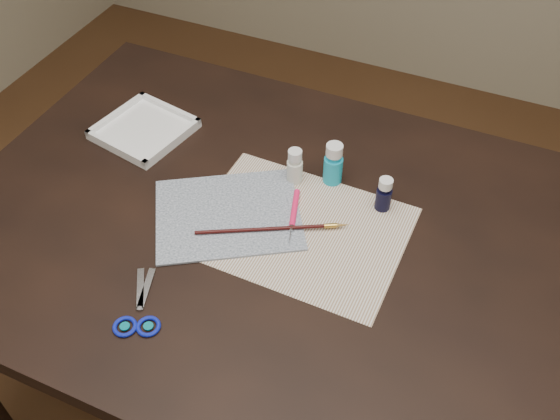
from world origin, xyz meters
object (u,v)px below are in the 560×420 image
at_px(paint_bottle_white, 295,166).
at_px(scissors, 137,302).
at_px(paper, 299,229).
at_px(paint_bottle_navy, 384,194).
at_px(paint_bottle_cyan, 333,164).
at_px(palette_tray, 144,129).
at_px(canvas, 228,214).

relative_size(paint_bottle_white, scissors, 0.50).
distance_m(paper, paint_bottle_navy, 0.18).
relative_size(paint_bottle_cyan, palette_tray, 0.52).
xyz_separation_m(canvas, palette_tray, (-0.29, 0.15, 0.01)).
height_order(canvas, palette_tray, palette_tray).
relative_size(scissors, palette_tray, 0.89).
relative_size(canvas, scissors, 1.74).
distance_m(canvas, paint_bottle_white, 0.17).
height_order(canvas, paint_bottle_white, paint_bottle_white).
bearing_deg(paper, palette_tray, 163.09).
bearing_deg(canvas, paint_bottle_white, 61.08).
height_order(paper, canvas, canvas).
distance_m(paper, scissors, 0.33).
bearing_deg(paper, paint_bottle_navy, 43.15).
bearing_deg(canvas, paint_bottle_cyan, 49.20).
bearing_deg(paper, paint_bottle_cyan, 86.21).
height_order(canvas, paint_bottle_navy, paint_bottle_navy).
distance_m(paint_bottle_white, paint_bottle_navy, 0.19).
bearing_deg(scissors, paint_bottle_cyan, -56.65).
relative_size(paper, canvas, 1.43).
bearing_deg(paint_bottle_navy, scissors, -128.97).
relative_size(paint_bottle_cyan, scissors, 0.59).
relative_size(paper, paint_bottle_cyan, 4.21).
distance_m(paint_bottle_white, scissors, 0.42).
relative_size(paper, palette_tray, 2.20).
bearing_deg(paint_bottle_white, scissors, -107.94).
height_order(paper, paint_bottle_navy, paint_bottle_navy).
xyz_separation_m(paper, paint_bottle_white, (-0.06, 0.12, 0.04)).
bearing_deg(paint_bottle_navy, paint_bottle_white, 179.25).
bearing_deg(paint_bottle_cyan, paint_bottle_navy, -15.65).
xyz_separation_m(canvas, paint_bottle_cyan, (0.15, 0.18, 0.04)).
distance_m(paint_bottle_white, paint_bottle_cyan, 0.08).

